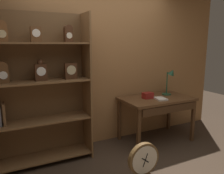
# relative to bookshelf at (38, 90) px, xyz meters

# --- Properties ---
(back_wood_panel) EXTENTS (4.80, 0.05, 2.60)m
(back_wood_panel) POSITION_rel_bookshelf_xyz_m (1.02, 0.29, 0.26)
(back_wood_panel) COLOR #9E6B3D
(back_wood_panel) RESTS_ON ground
(bookshelf) EXTENTS (1.32, 0.38, 2.06)m
(bookshelf) POSITION_rel_bookshelf_xyz_m (0.00, 0.00, 0.00)
(bookshelf) COLOR brown
(bookshelf) RESTS_ON ground
(workbench) EXTENTS (1.19, 0.71, 0.75)m
(workbench) POSITION_rel_bookshelf_xyz_m (1.87, -0.15, -0.37)
(workbench) COLOR brown
(workbench) RESTS_ON ground
(desk_lamp) EXTENTS (0.22, 0.22, 0.47)m
(desk_lamp) POSITION_rel_bookshelf_xyz_m (2.21, -0.05, -0.00)
(desk_lamp) COLOR #1E472D
(desk_lamp) RESTS_ON workbench
(toolbox_small) EXTENTS (0.16, 0.13, 0.10)m
(toolbox_small) POSITION_rel_bookshelf_xyz_m (1.71, -0.10, -0.23)
(toolbox_small) COLOR maroon
(toolbox_small) RESTS_ON workbench
(open_repair_manual) EXTENTS (0.20, 0.25, 0.02)m
(open_repair_manual) POSITION_rel_bookshelf_xyz_m (1.85, -0.25, -0.27)
(open_repair_manual) COLOR silver
(open_repair_manual) RESTS_ON workbench
(round_clock_large) EXTENTS (0.42, 0.11, 0.46)m
(round_clock_large) POSITION_rel_bookshelf_xyz_m (1.06, -0.96, -0.80)
(round_clock_large) COLOR brown
(round_clock_large) RESTS_ON ground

